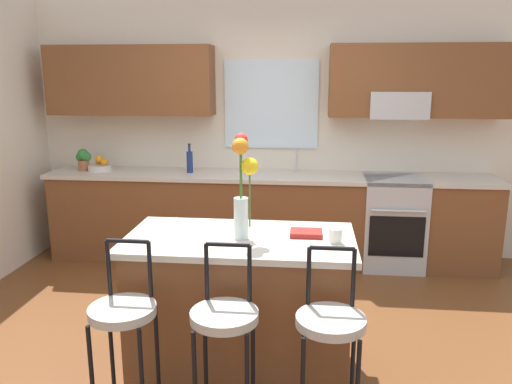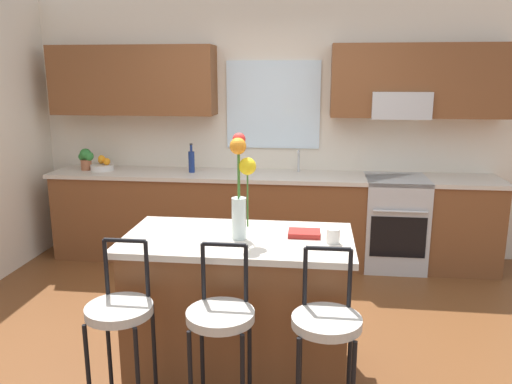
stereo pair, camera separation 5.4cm
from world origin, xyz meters
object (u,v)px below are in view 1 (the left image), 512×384
at_px(flower_vase, 243,183).
at_px(bottle_olive_oil, 190,161).
at_px(oven_range, 392,222).
at_px(kitchen_island, 240,304).
at_px(bar_stool_far, 330,329).
at_px(fruit_bowl_oranges, 100,166).
at_px(bar_stool_middle, 225,324).
at_px(potted_plant_small, 83,158).
at_px(mug_ceramic, 335,236).
at_px(cookbook, 306,233).
at_px(bar_stool_near, 123,319).

xyz_separation_m(flower_vase, bottle_olive_oil, (-0.83, 2.08, -0.23)).
height_order(oven_range, kitchen_island, same).
height_order(bar_stool_far, fruit_bowl_oranges, fruit_bowl_oranges).
distance_m(bar_stool_middle, potted_plant_small, 3.31).
bearing_deg(potted_plant_small, bottle_olive_oil, 0.04).
bearing_deg(kitchen_island, bar_stool_far, -47.34).
xyz_separation_m(kitchen_island, mug_ceramic, (0.59, -0.05, 0.50)).
distance_m(bottle_olive_oil, potted_plant_small, 1.14).
xyz_separation_m(oven_range, fruit_bowl_oranges, (-3.04, 0.03, 0.51)).
height_order(oven_range, potted_plant_small, potted_plant_small).
xyz_separation_m(bar_stool_far, fruit_bowl_oranges, (-2.32, 2.65, 0.33)).
height_order(kitchen_island, bottle_olive_oil, bottle_olive_oil).
distance_m(flower_vase, cookbook, 0.52).
bearing_deg(bar_stool_near, bottle_olive_oil, 95.46).
bearing_deg(bar_stool_middle, fruit_bowl_oranges, 123.79).
relative_size(bar_stool_far, mug_ceramic, 11.58).
relative_size(bar_stool_near, bar_stool_far, 1.00).
xyz_separation_m(kitchen_island, bar_stool_middle, (0.00, -0.60, 0.17)).
distance_m(kitchen_island, cookbook, 0.63).
height_order(kitchen_island, bar_stool_middle, bar_stool_middle).
distance_m(fruit_bowl_oranges, potted_plant_small, 0.19).
xyz_separation_m(flower_vase, cookbook, (0.38, 0.10, -0.34)).
bearing_deg(fruit_bowl_oranges, bar_stool_middle, -56.21).
bearing_deg(oven_range, bar_stool_near, -124.82).
relative_size(flower_vase, potted_plant_small, 2.85).
distance_m(oven_range, fruit_bowl_oranges, 3.08).
relative_size(bottle_olive_oil, potted_plant_small, 1.31).
bearing_deg(fruit_bowl_oranges, bottle_olive_oil, -0.18).
bearing_deg(mug_ceramic, cookbook, 145.72).
xyz_separation_m(oven_range, bar_stool_near, (-1.82, -2.62, 0.18)).
height_order(oven_range, cookbook, cookbook).
xyz_separation_m(bottle_olive_oil, potted_plant_small, (-1.14, -0.00, 0.01)).
bearing_deg(bottle_olive_oil, bar_stool_far, -62.89).
height_order(oven_range, fruit_bowl_oranges, fruit_bowl_oranges).
bearing_deg(oven_range, bar_stool_middle, -115.90).
distance_m(oven_range, bar_stool_near, 3.19).
bearing_deg(bar_stool_middle, bottle_olive_oil, 106.90).
bearing_deg(bar_stool_far, mug_ceramic, 85.95).
bearing_deg(oven_range, fruit_bowl_oranges, 179.48).
height_order(kitchen_island, bar_stool_near, bar_stool_near).
bearing_deg(flower_vase, bar_stool_far, -47.03).
relative_size(flower_vase, mug_ceramic, 7.26).
distance_m(mug_ceramic, fruit_bowl_oranges, 3.16).
height_order(oven_range, bottle_olive_oil, bottle_olive_oil).
height_order(bar_stool_far, flower_vase, flower_vase).
xyz_separation_m(kitchen_island, bottle_olive_oil, (-0.80, 2.05, 0.58)).
relative_size(bar_stool_far, potted_plant_small, 4.54).
bearing_deg(kitchen_island, bottle_olive_oil, 111.43).
bearing_deg(kitchen_island, mug_ceramic, -5.19).
relative_size(mug_ceramic, fruit_bowl_oranges, 0.38).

